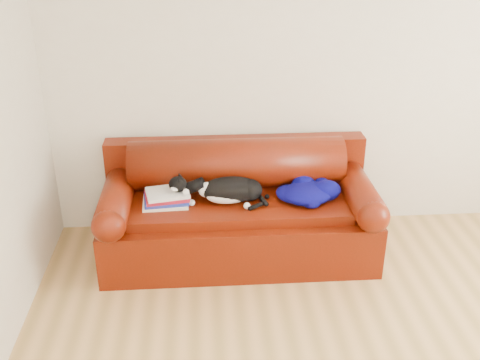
% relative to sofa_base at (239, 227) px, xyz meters
% --- Properties ---
extents(room_shell, '(4.52, 4.02, 2.61)m').
position_rel_sofa_base_xyz_m(room_shell, '(0.87, -1.48, 1.43)').
color(room_shell, beige).
rests_on(room_shell, ground).
extents(sofa_base, '(2.10, 0.90, 0.50)m').
position_rel_sofa_base_xyz_m(sofa_base, '(0.00, 0.00, 0.00)').
color(sofa_base, '#370E02').
rests_on(sofa_base, ground).
extents(sofa_back, '(2.10, 1.01, 0.88)m').
position_rel_sofa_base_xyz_m(sofa_back, '(-0.00, 0.24, 0.30)').
color(sofa_back, '#370E02').
rests_on(sofa_back, ground).
extents(book_stack, '(0.35, 0.30, 0.10)m').
position_rel_sofa_base_xyz_m(book_stack, '(-0.55, -0.05, 0.31)').
color(book_stack, '#EEE5CD').
rests_on(book_stack, sofa_base).
extents(cat, '(0.65, 0.33, 0.24)m').
position_rel_sofa_base_xyz_m(cat, '(-0.07, -0.05, 0.35)').
color(cat, black).
rests_on(cat, sofa_base).
extents(blanket, '(0.58, 0.48, 0.15)m').
position_rel_sofa_base_xyz_m(blanket, '(0.53, -0.05, 0.33)').
color(blanket, '#020441').
rests_on(blanket, sofa_base).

